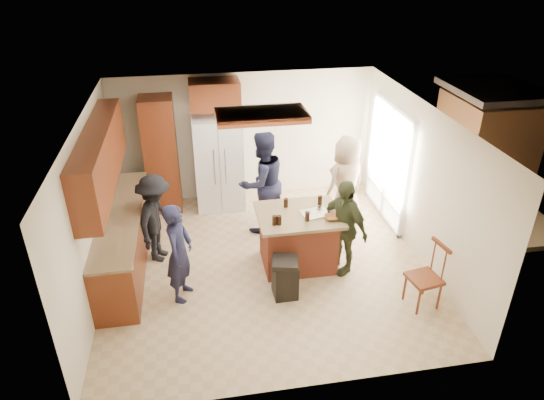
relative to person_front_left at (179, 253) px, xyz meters
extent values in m
plane|color=tan|center=(1.31, 0.58, -0.76)|extent=(5.00, 5.00, 0.00)
plane|color=white|center=(1.31, 0.58, 1.74)|extent=(5.00, 5.00, 0.00)
plane|color=beige|center=(1.31, 3.08, 0.49)|extent=(5.00, 0.00, 5.00)
plane|color=beige|center=(1.31, -1.92, 0.49)|extent=(5.00, 0.00, 5.00)
plane|color=beige|center=(-1.19, 0.58, 0.49)|extent=(0.00, 5.00, 5.00)
plane|color=beige|center=(3.81, 0.58, 0.49)|extent=(0.00, 5.00, 5.00)
cube|color=white|center=(3.79, 1.78, 0.29)|extent=(0.02, 1.60, 2.10)
cube|color=white|center=(3.77, 1.78, 0.29)|extent=(0.08, 1.72, 2.10)
cube|color=maroon|center=(1.31, 0.78, 1.68)|extent=(1.30, 0.70, 0.10)
cube|color=white|center=(1.31, 0.78, 1.62)|extent=(1.10, 0.50, 0.02)
cube|color=olive|center=(5.31, 1.78, -0.81)|extent=(3.00, 3.00, 0.10)
cube|color=#593319|center=(6.01, 2.38, 0.24)|extent=(1.40, 1.60, 2.00)
imported|color=#1C1D39|center=(0.00, 0.00, 0.00)|extent=(0.56, 0.65, 1.52)
imported|color=#191A32|center=(1.44, 1.66, 0.17)|extent=(1.05, 0.90, 1.85)
imported|color=tan|center=(2.91, 1.56, 0.10)|extent=(0.99, 0.86, 1.71)
imported|color=#323921|center=(2.47, 0.25, 0.02)|extent=(0.85, 1.02, 1.56)
imported|color=black|center=(-0.36, 1.05, -0.01)|extent=(0.75, 1.06, 1.49)
cube|color=maroon|center=(-0.89, 0.98, -0.32)|extent=(0.60, 3.00, 0.88)
cube|color=#846B4C|center=(-0.89, 0.98, 0.14)|extent=(0.64, 3.00, 0.04)
cube|color=maroon|center=(-1.02, 0.98, 1.12)|extent=(0.35, 3.00, 0.85)
cube|color=maroon|center=(-0.29, 2.78, 0.34)|extent=(0.60, 0.60, 2.20)
cube|color=maroon|center=(0.76, 2.78, 1.44)|extent=(0.90, 0.60, 0.50)
cube|color=white|center=(0.76, 2.70, 0.14)|extent=(0.90, 0.72, 1.80)
cube|color=gray|center=(0.76, 2.33, 0.14)|extent=(0.01, 0.01, 1.71)
cylinder|color=silver|center=(0.66, 2.31, 0.23)|extent=(0.02, 0.02, 0.70)
cylinder|color=silver|center=(0.86, 2.31, 0.23)|extent=(0.02, 0.02, 0.70)
cube|color=#AD452C|center=(1.83, 0.51, -0.32)|extent=(1.10, 0.85, 0.88)
cube|color=#907A53|center=(1.83, 0.51, 0.15)|extent=(1.28, 1.03, 0.05)
cube|color=silver|center=(2.08, 0.46, 0.18)|extent=(0.49, 0.41, 0.02)
imported|color=brown|center=(2.28, 0.26, 0.20)|extent=(0.22, 0.22, 0.05)
cylinder|color=black|center=(1.40, 0.25, 0.25)|extent=(0.07, 0.07, 0.15)
cylinder|color=black|center=(1.67, 0.75, 0.25)|extent=(0.07, 0.07, 0.15)
cylinder|color=black|center=(2.22, 0.73, 0.25)|extent=(0.07, 0.07, 0.15)
cylinder|color=black|center=(1.91, 0.28, 0.25)|extent=(0.07, 0.07, 0.15)
cylinder|color=black|center=(1.47, 0.24, 0.25)|extent=(0.07, 0.07, 0.15)
cube|color=black|center=(1.48, -0.24, -0.48)|extent=(0.35, 0.35, 0.55)
cube|color=black|center=(1.48, -0.24, -0.17)|extent=(0.43, 0.43, 0.08)
cube|color=maroon|center=(3.36, -0.77, -0.31)|extent=(0.49, 0.49, 0.05)
cylinder|color=maroon|center=(3.22, -0.96, -0.54)|extent=(0.04, 0.04, 0.44)
cylinder|color=maroon|center=(3.56, -0.90, -0.54)|extent=(0.04, 0.04, 0.44)
cylinder|color=maroon|center=(3.16, -0.63, -0.54)|extent=(0.04, 0.04, 0.44)
cylinder|color=maroon|center=(3.50, -0.57, -0.54)|extent=(0.04, 0.04, 0.44)
cube|color=maroon|center=(3.55, -0.73, 0.21)|extent=(0.11, 0.40, 0.05)
cylinder|color=maroon|center=(3.57, -0.85, -0.04)|extent=(0.03, 0.03, 0.50)
cylinder|color=maroon|center=(3.53, -0.61, -0.04)|extent=(0.03, 0.03, 0.50)
camera|label=1|loc=(0.34, -5.77, 3.90)|focal=32.00mm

